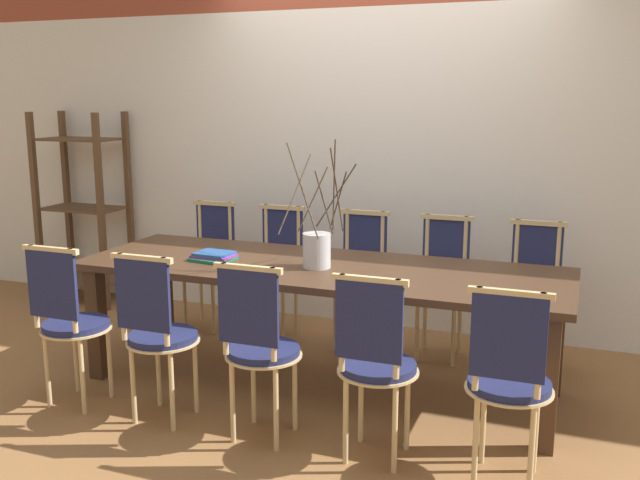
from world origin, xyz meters
TOP-DOWN VIEW (x-y plane):
  - ground_plane at (0.00, 0.00)m, footprint 16.00×16.00m
  - wall_rear at (0.00, 1.26)m, footprint 12.00×0.06m
  - dining_table at (0.00, 0.00)m, footprint 2.82×0.94m
  - chair_near_leftend at (-1.18, -0.75)m, footprint 0.39×0.39m
  - chair_near_left at (-0.62, -0.75)m, footprint 0.39×0.39m
  - chair_near_center at (-0.03, -0.75)m, footprint 0.39×0.39m
  - chair_near_right at (0.56, -0.75)m, footprint 0.39×0.39m
  - chair_near_rightend at (1.15, -0.75)m, footprint 0.39×0.39m
  - chair_far_leftend at (-1.16, 0.75)m, footprint 0.39×0.39m
  - chair_far_left at (-0.61, 0.75)m, footprint 0.39×0.39m
  - chair_far_center at (0.01, 0.75)m, footprint 0.39×0.39m
  - chair_far_right at (0.57, 0.75)m, footprint 0.39×0.39m
  - chair_far_rightend at (1.14, 0.75)m, footprint 0.39×0.39m
  - vase_centerpiece at (0.00, -0.05)m, footprint 0.40×0.36m
  - book_stack at (-0.64, -0.10)m, footprint 0.26×0.23m
  - shelving_rack at (-2.45, 0.98)m, footprint 0.68×0.42m

SIDE VIEW (x-z plane):
  - ground_plane at x=0.00m, z-range 0.00..0.00m
  - chair_near_leftend at x=-1.18m, z-range 0.05..0.97m
  - chair_near_left at x=-0.62m, z-range 0.05..0.97m
  - chair_near_center at x=-0.03m, z-range 0.05..0.97m
  - chair_near_right at x=0.56m, z-range 0.05..0.97m
  - chair_near_rightend at x=1.15m, z-range 0.05..0.97m
  - chair_far_leftend at x=-1.16m, z-range 0.05..0.97m
  - chair_far_left at x=-0.61m, z-range 0.05..0.97m
  - chair_far_center at x=0.01m, z-range 0.05..0.97m
  - chair_far_right at x=0.57m, z-range 0.05..0.97m
  - chair_far_rightend at x=1.14m, z-range 0.05..0.97m
  - dining_table at x=0.00m, z-range 0.28..1.02m
  - book_stack at x=-0.64m, z-range 0.73..0.78m
  - shelving_rack at x=-2.45m, z-range -0.01..1.56m
  - vase_centerpiece at x=0.00m, z-range 0.48..1.22m
  - wall_rear at x=0.00m, z-range 0.00..3.20m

